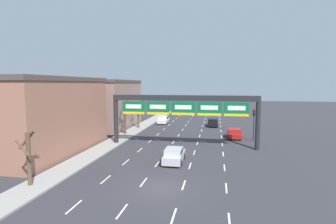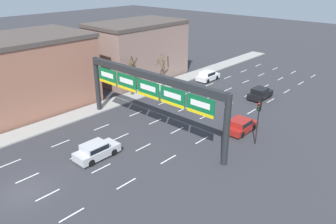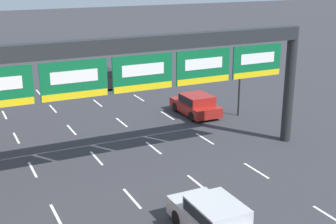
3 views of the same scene
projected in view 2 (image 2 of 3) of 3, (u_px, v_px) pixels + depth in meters
ground_plane at (25, 192)px, 25.23m from camera, size 220.00×220.00×0.00m
lane_dashes at (150, 133)px, 34.37m from camera, size 10.02×67.00×0.01m
sign_gantry at (150, 87)px, 32.52m from camera, size 18.68×0.70×6.58m
building_near at (20, 73)px, 39.41m from camera, size 10.81×16.39×8.79m
building_far at (137, 50)px, 51.33m from camera, size 8.98×14.68×8.70m
car_black at (260, 93)px, 43.53m from camera, size 1.87×3.90×1.50m
car_silver at (96, 150)px, 29.57m from camera, size 1.85×4.13×1.50m
car_white at (208, 76)px, 50.87m from camera, size 1.90×3.97×1.49m
car_red at (241, 125)px, 34.48m from camera, size 1.98×3.94×1.44m
traffic_light_near_gantry at (258, 114)px, 31.03m from camera, size 0.30×0.35×4.45m
tree_bare_closest at (132, 75)px, 44.00m from camera, size 1.42×1.44×5.48m
tree_bare_second at (163, 69)px, 47.77m from camera, size 1.92×1.90×4.59m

